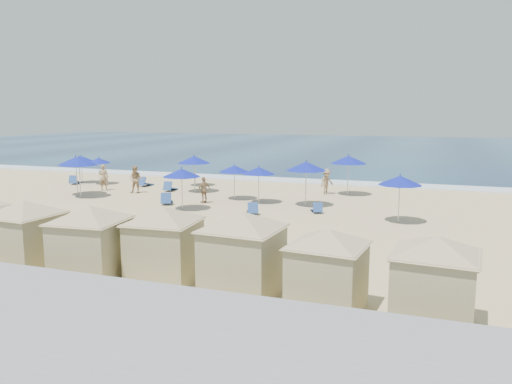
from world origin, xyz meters
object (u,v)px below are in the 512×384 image
beachgoer_1 (136,179)px  umbrella_10 (306,166)px  umbrella_0 (81,159)px  beachgoer_3 (327,182)px  umbrella_5 (194,160)px  umbrella_3 (79,161)px  beachgoer_2 (204,190)px  trash_bin (159,234)px  cabana_5 (328,260)px  beachgoer_0 (104,177)px  umbrella_1 (76,161)px  umbrella_8 (234,169)px  cabana_6 (435,271)px  umbrella_6 (182,173)px  umbrella_4 (195,160)px  cabana_3 (164,235)px  umbrella_2 (99,160)px  umbrella_9 (348,160)px  umbrella_11 (400,180)px  cabana_1 (25,227)px  cabana_4 (243,243)px  umbrella_7 (259,171)px

beachgoer_1 → umbrella_10: bearing=-19.0°
beachgoer_1 → umbrella_0: bearing=141.0°
beachgoer_3 → umbrella_5: bearing=135.9°
beachgoer_3 → umbrella_3: bearing=146.1°
beachgoer_2 → umbrella_10: bearing=128.9°
trash_bin → cabana_5: size_ratio=0.21×
umbrella_3 → beachgoer_1: (2.39, 2.66, -1.39)m
umbrella_5 → beachgoer_0: umbrella_5 is taller
umbrella_1 → umbrella_5: umbrella_1 is taller
umbrella_8 → cabana_6: bearing=-53.2°
umbrella_6 → umbrella_4: bearing=112.1°
umbrella_0 → beachgoer_2: umbrella_0 is taller
cabana_3 → trash_bin: bearing=122.8°
umbrella_2 → umbrella_9: size_ratio=0.77×
beachgoer_2 → beachgoer_0: bearing=-75.4°
cabana_3 → beachgoer_3: cabana_3 is taller
umbrella_11 → beachgoer_1: bearing=168.6°
umbrella_6 → umbrella_11: umbrella_11 is taller
beachgoer_2 → umbrella_9: bearing=155.8°
cabana_1 → umbrella_11: size_ratio=1.77×
umbrella_9 → umbrella_11: bearing=-63.4°
umbrella_5 → beachgoer_2: size_ratio=1.62×
umbrella_0 → umbrella_4: 9.11m
cabana_1 → umbrella_2: (-10.90, 18.36, 0.26)m
trash_bin → umbrella_3: size_ratio=0.32×
umbrella_11 → beachgoer_1: (-17.31, 3.47, -1.17)m
umbrella_0 → beachgoer_1: (6.76, -2.93, -0.95)m
cabana_3 → umbrella_10: (1.02, 14.31, 0.78)m
umbrella_4 → umbrella_5: size_ratio=0.86×
cabana_4 → umbrella_9: (-0.14, 19.36, 0.74)m
umbrella_5 → beachgoer_1: 4.12m
cabana_4 → beachgoer_0: size_ratio=2.43×
beachgoer_3 → beachgoer_1: bearing=139.6°
cabana_6 → umbrella_11: cabana_6 is taller
cabana_4 → umbrella_10: 14.75m
umbrella_1 → umbrella_10: 15.15m
umbrella_1 → beachgoer_1: 3.99m
umbrella_4 → umbrella_0: bearing=-170.4°
beachgoer_0 → cabana_4: bearing=117.0°
umbrella_7 → umbrella_10: umbrella_10 is taller
trash_bin → beachgoer_0: bearing=144.3°
cabana_3 → umbrella_8: bearing=103.9°
umbrella_3 → umbrella_4: umbrella_3 is taller
cabana_4 → cabana_6: (5.30, -0.49, -0.10)m
cabana_1 → umbrella_3: (-8.28, 12.97, 0.77)m
umbrella_9 → umbrella_2: bearing=-176.0°
umbrella_5 → umbrella_11: bearing=-20.7°
umbrella_0 → umbrella_1: 6.09m
cabana_3 → cabana_5: 5.42m
umbrella_5 → beachgoer_0: 6.61m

